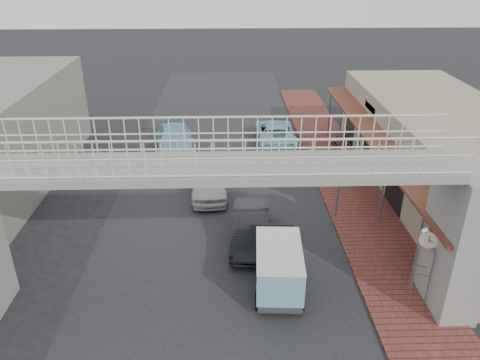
{
  "coord_description": "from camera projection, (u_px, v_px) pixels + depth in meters",
  "views": [
    {
      "loc": [
        0.4,
        -16.21,
        10.69
      ],
      "look_at": [
        0.95,
        2.02,
        1.8
      ],
      "focal_mm": 35.0,
      "sensor_mm": 36.0,
      "label": 1
    }
  ],
  "objects": [
    {
      "name": "dark_sedan",
      "position": [
        250.0,
        228.0,
        18.9
      ],
      "size": [
        1.79,
        4.24,
        1.36
      ],
      "primitive_type": "imported",
      "rotation": [
        0.0,
        0.0,
        -0.09
      ],
      "color": "black",
      "rests_on": "ground"
    },
    {
      "name": "arrow_sign",
      "position": [
        356.0,
        173.0,
        19.7
      ],
      "size": [
        1.65,
        1.11,
        2.73
      ],
      "rotation": [
        0.0,
        0.0,
        -0.35
      ],
      "color": "#59595B",
      "rests_on": "sidewalk"
    },
    {
      "name": "angkot_far",
      "position": [
        175.0,
        141.0,
        27.32
      ],
      "size": [
        2.83,
        5.47,
        1.52
      ],
      "primitive_type": "imported",
      "rotation": [
        0.0,
        0.0,
        0.14
      ],
      "color": "#78B5D0",
      "rests_on": "ground"
    },
    {
      "name": "ground",
      "position": [
        219.0,
        241.0,
        19.24
      ],
      "size": [
        120.0,
        120.0,
        0.0
      ],
      "primitive_type": "plane",
      "color": "black",
      "rests_on": "ground"
    },
    {
      "name": "angkot_curb",
      "position": [
        275.0,
        133.0,
        28.81
      ],
      "size": [
        2.33,
        5.01,
        1.39
      ],
      "primitive_type": "imported",
      "rotation": [
        0.0,
        0.0,
        3.15
      ],
      "color": "#77BECE",
      "rests_on": "ground"
    },
    {
      "name": "road_strip",
      "position": [
        219.0,
        241.0,
        19.23
      ],
      "size": [
        10.0,
        60.0,
        0.01
      ],
      "primitive_type": "cube",
      "color": "black",
      "rests_on": "ground"
    },
    {
      "name": "shophouse_row",
      "position": [
        449.0,
        155.0,
        22.24
      ],
      "size": [
        7.2,
        18.0,
        4.0
      ],
      "color": "gray",
      "rests_on": "ground"
    },
    {
      "name": "sidewalk",
      "position": [
        357.0,
        203.0,
        22.08
      ],
      "size": [
        3.0,
        40.0,
        0.1
      ],
      "primitive_type": "cube",
      "color": "brown",
      "rests_on": "ground"
    },
    {
      "name": "footbridge",
      "position": [
        215.0,
        226.0,
        14.25
      ],
      "size": [
        16.4,
        2.4,
        6.34
      ],
      "color": "gray",
      "rests_on": "ground"
    },
    {
      "name": "street_clock",
      "position": [
        428.0,
        242.0,
        14.97
      ],
      "size": [
        0.7,
        0.66,
        2.71
      ],
      "rotation": [
        0.0,
        0.0,
        -0.36
      ],
      "color": "#59595B",
      "rests_on": "sidewalk"
    },
    {
      "name": "angkot_van",
      "position": [
        279.0,
        261.0,
        16.15
      ],
      "size": [
        1.8,
        3.59,
        1.72
      ],
      "rotation": [
        0.0,
        0.0,
        -0.06
      ],
      "color": "black",
      "rests_on": "ground"
    },
    {
      "name": "motorcycle_near",
      "position": [
        354.0,
        172.0,
        23.83
      ],
      "size": [
        2.01,
        1.35,
        1.0
      ],
      "primitive_type": "imported",
      "rotation": [
        0.0,
        0.0,
        1.97
      ],
      "color": "black",
      "rests_on": "sidewalk"
    },
    {
      "name": "white_hatchback",
      "position": [
        209.0,
        180.0,
        22.73
      ],
      "size": [
        1.89,
        4.31,
        1.44
      ],
      "primitive_type": "imported",
      "rotation": [
        0.0,
        0.0,
        0.04
      ],
      "color": "silver",
      "rests_on": "ground"
    },
    {
      "name": "motorcycle_far",
      "position": [
        340.0,
        143.0,
        27.51
      ],
      "size": [
        1.7,
        0.97,
        0.99
      ],
      "primitive_type": "imported",
      "rotation": [
        0.0,
        0.0,
        1.9
      ],
      "color": "black",
      "rests_on": "sidewalk"
    }
  ]
}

